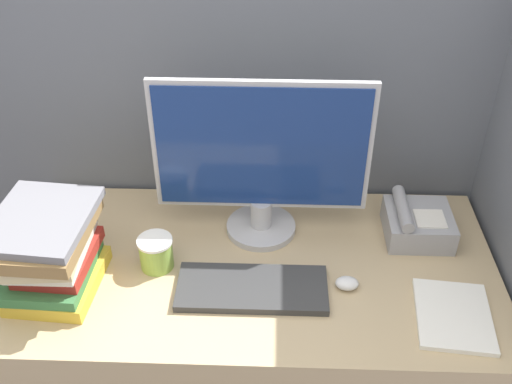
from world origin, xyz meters
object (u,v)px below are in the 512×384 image
desk_telephone (417,223)px  book_stack (51,251)px  monitor (261,162)px  keyboard (252,288)px  mouse (347,283)px  coffee_cup (156,253)px

desk_telephone → book_stack: bearing=-166.4°
monitor → keyboard: 0.34m
monitor → keyboard: size_ratio=1.51×
monitor → keyboard: bearing=-93.5°
mouse → desk_telephone: 0.31m
monitor → desk_telephone: bearing=-1.3°
book_stack → coffee_cup: bearing=17.7°
coffee_cup → desk_telephone: 0.75m
monitor → book_stack: (-0.53, -0.25, -0.12)m
monitor → mouse: size_ratio=9.66×
desk_telephone → keyboard: bearing=-152.3°
coffee_cup → desk_telephone: size_ratio=0.51×
monitor → mouse: monitor is taller
mouse → desk_telephone: bearing=45.6°
desk_telephone → mouse: bearing=-134.4°
keyboard → coffee_cup: size_ratio=4.11×
mouse → book_stack: (-0.76, -0.01, 0.10)m
coffee_cup → book_stack: size_ratio=0.31×
monitor → mouse: 0.40m
keyboard → mouse: 0.25m
monitor → book_stack: size_ratio=1.93×
keyboard → desk_telephone: (0.47, 0.24, 0.03)m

